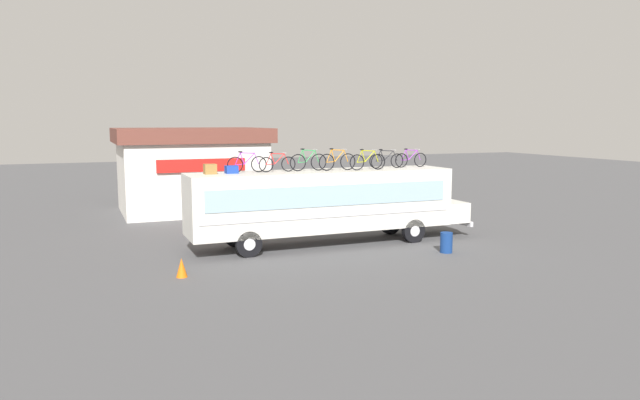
{
  "coord_description": "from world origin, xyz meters",
  "views": [
    {
      "loc": [
        -9.88,
        -23.78,
        5.43
      ],
      "look_at": [
        -0.11,
        0.0,
        2.0
      ],
      "focal_mm": 33.38,
      "sensor_mm": 36.0,
      "label": 1
    }
  ],
  "objects_px": {
    "rooftop_bicycle_1": "(247,164)",
    "rooftop_bicycle_6": "(386,160)",
    "rooftop_bicycle_2": "(277,163)",
    "rooftop_bicycle_4": "(337,161)",
    "rooftop_bicycle_3": "(308,162)",
    "trash_bin": "(446,243)",
    "rooftop_bicycle_5": "(368,161)",
    "rooftop_bicycle_7": "(411,159)",
    "luggage_bag_1": "(210,169)",
    "luggage_bag_2": "(231,169)",
    "traffic_cone": "(182,268)",
    "bus": "(327,201)"
  },
  "relations": [
    {
      "from": "traffic_cone",
      "to": "luggage_bag_2",
      "type": "bearing_deg",
      "value": 51.87
    },
    {
      "from": "rooftop_bicycle_3",
      "to": "rooftop_bicycle_7",
      "type": "distance_m",
      "value": 5.18
    },
    {
      "from": "luggage_bag_1",
      "to": "rooftop_bicycle_5",
      "type": "height_order",
      "value": "rooftop_bicycle_5"
    },
    {
      "from": "luggage_bag_2",
      "to": "trash_bin",
      "type": "distance_m",
      "value": 9.4
    },
    {
      "from": "luggage_bag_1",
      "to": "rooftop_bicycle_6",
      "type": "relative_size",
      "value": 0.27
    },
    {
      "from": "rooftop_bicycle_3",
      "to": "rooftop_bicycle_7",
      "type": "height_order",
      "value": "rooftop_bicycle_3"
    },
    {
      "from": "luggage_bag_2",
      "to": "rooftop_bicycle_4",
      "type": "height_order",
      "value": "rooftop_bicycle_4"
    },
    {
      "from": "rooftop_bicycle_6",
      "to": "traffic_cone",
      "type": "xyz_separation_m",
      "value": [
        -9.91,
        -3.38,
        -3.31
      ]
    },
    {
      "from": "rooftop_bicycle_5",
      "to": "traffic_cone",
      "type": "xyz_separation_m",
      "value": [
        -8.64,
        -2.79,
        -3.33
      ]
    },
    {
      "from": "rooftop_bicycle_2",
      "to": "rooftop_bicycle_5",
      "type": "xyz_separation_m",
      "value": [
        3.99,
        -0.56,
        0.03
      ]
    },
    {
      "from": "rooftop_bicycle_1",
      "to": "rooftop_bicycle_2",
      "type": "height_order",
      "value": "rooftop_bicycle_1"
    },
    {
      "from": "luggage_bag_2",
      "to": "rooftop_bicycle_3",
      "type": "height_order",
      "value": "rooftop_bicycle_3"
    },
    {
      "from": "rooftop_bicycle_7",
      "to": "rooftop_bicycle_3",
      "type": "bearing_deg",
      "value": -179.0
    },
    {
      "from": "luggage_bag_2",
      "to": "rooftop_bicycle_5",
      "type": "xyz_separation_m",
      "value": [
        5.96,
        -0.63,
        0.23
      ]
    },
    {
      "from": "luggage_bag_2",
      "to": "rooftop_bicycle_4",
      "type": "distance_m",
      "value": 4.65
    },
    {
      "from": "luggage_bag_1",
      "to": "rooftop_bicycle_4",
      "type": "height_order",
      "value": "rooftop_bicycle_4"
    },
    {
      "from": "rooftop_bicycle_2",
      "to": "rooftop_bicycle_4",
      "type": "relative_size",
      "value": 0.94
    },
    {
      "from": "rooftop_bicycle_1",
      "to": "rooftop_bicycle_6",
      "type": "distance_m",
      "value": 6.54
    },
    {
      "from": "rooftop_bicycle_2",
      "to": "traffic_cone",
      "type": "bearing_deg",
      "value": -144.22
    },
    {
      "from": "luggage_bag_2",
      "to": "traffic_cone",
      "type": "xyz_separation_m",
      "value": [
        -2.69,
        -3.42,
        -3.1
      ]
    },
    {
      "from": "trash_bin",
      "to": "traffic_cone",
      "type": "distance_m",
      "value": 10.82
    },
    {
      "from": "rooftop_bicycle_6",
      "to": "trash_bin",
      "type": "xyz_separation_m",
      "value": [
        0.9,
        -3.59,
        -3.23
      ]
    },
    {
      "from": "bus",
      "to": "rooftop_bicycle_6",
      "type": "relative_size",
      "value": 7.44
    },
    {
      "from": "rooftop_bicycle_6",
      "to": "rooftop_bicycle_1",
      "type": "bearing_deg",
      "value": 178.94
    },
    {
      "from": "rooftop_bicycle_7",
      "to": "traffic_cone",
      "type": "relative_size",
      "value": 2.47
    },
    {
      "from": "rooftop_bicycle_1",
      "to": "rooftop_bicycle_5",
      "type": "relative_size",
      "value": 0.98
    },
    {
      "from": "rooftop_bicycle_3",
      "to": "rooftop_bicycle_4",
      "type": "distance_m",
      "value": 1.28
    },
    {
      "from": "rooftop_bicycle_5",
      "to": "rooftop_bicycle_4",
      "type": "bearing_deg",
      "value": 167.03
    },
    {
      "from": "rooftop_bicycle_5",
      "to": "rooftop_bicycle_2",
      "type": "bearing_deg",
      "value": 172.01
    },
    {
      "from": "luggage_bag_1",
      "to": "traffic_cone",
      "type": "distance_m",
      "value": 4.97
    },
    {
      "from": "luggage_bag_2",
      "to": "rooftop_bicycle_6",
      "type": "bearing_deg",
      "value": -0.29
    },
    {
      "from": "rooftop_bicycle_3",
      "to": "rooftop_bicycle_1",
      "type": "bearing_deg",
      "value": 177.04
    },
    {
      "from": "luggage_bag_1",
      "to": "rooftop_bicycle_6",
      "type": "height_order",
      "value": "rooftop_bicycle_6"
    },
    {
      "from": "rooftop_bicycle_5",
      "to": "rooftop_bicycle_7",
      "type": "bearing_deg",
      "value": 14.37
    },
    {
      "from": "rooftop_bicycle_3",
      "to": "trash_bin",
      "type": "distance_m",
      "value": 6.78
    },
    {
      "from": "rooftop_bicycle_6",
      "to": "trash_bin",
      "type": "bearing_deg",
      "value": -75.86
    },
    {
      "from": "bus",
      "to": "rooftop_bicycle_1",
      "type": "xyz_separation_m",
      "value": [
        -3.5,
        0.31,
        1.72
      ]
    },
    {
      "from": "luggage_bag_2",
      "to": "rooftop_bicycle_2",
      "type": "relative_size",
      "value": 0.3
    },
    {
      "from": "rooftop_bicycle_1",
      "to": "luggage_bag_2",
      "type": "bearing_deg",
      "value": -172.99
    },
    {
      "from": "bus",
      "to": "luggage_bag_2",
      "type": "bearing_deg",
      "value": 176.97
    },
    {
      "from": "rooftop_bicycle_6",
      "to": "trash_bin",
      "type": "height_order",
      "value": "rooftop_bicycle_6"
    },
    {
      "from": "luggage_bag_2",
      "to": "rooftop_bicycle_3",
      "type": "xyz_separation_m",
      "value": [
        3.38,
        -0.05,
        0.24
      ]
    },
    {
      "from": "rooftop_bicycle_7",
      "to": "rooftop_bicycle_4",
      "type": "bearing_deg",
      "value": -174.74
    },
    {
      "from": "rooftop_bicycle_1",
      "to": "rooftop_bicycle_5",
      "type": "distance_m",
      "value": 5.32
    },
    {
      "from": "luggage_bag_2",
      "to": "luggage_bag_1",
      "type": "bearing_deg",
      "value": -178.4
    },
    {
      "from": "luggage_bag_1",
      "to": "rooftop_bicycle_6",
      "type": "distance_m",
      "value": 8.12
    },
    {
      "from": "luggage_bag_1",
      "to": "rooftop_bicycle_1",
      "type": "relative_size",
      "value": 0.28
    },
    {
      "from": "luggage_bag_2",
      "to": "rooftop_bicycle_4",
      "type": "xyz_separation_m",
      "value": [
        4.63,
        -0.33,
        0.24
      ]
    },
    {
      "from": "traffic_cone",
      "to": "rooftop_bicycle_1",
      "type": "bearing_deg",
      "value": 46.11
    },
    {
      "from": "traffic_cone",
      "to": "rooftop_bicycle_6",
      "type": "bearing_deg",
      "value": 18.85
    }
  ]
}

